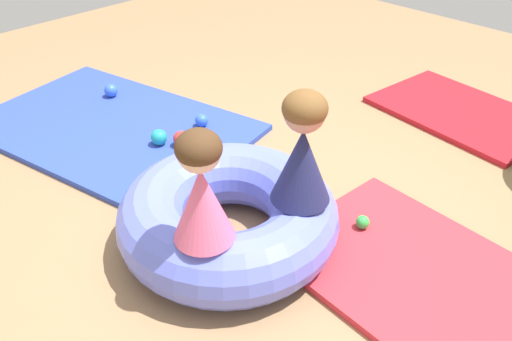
% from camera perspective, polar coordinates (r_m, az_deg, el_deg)
% --- Properties ---
extents(ground_plane, '(8.00, 8.00, 0.00)m').
position_cam_1_polar(ground_plane, '(2.86, 0.02, -6.89)').
color(ground_plane, '#93704C').
extents(gym_mat_far_right, '(1.49, 1.03, 0.04)m').
position_cam_1_polar(gym_mat_far_right, '(2.71, 18.24, -11.34)').
color(gym_mat_far_right, red).
rests_on(gym_mat_far_right, ground).
extents(gym_mat_center_rear, '(1.29, 0.96, 0.04)m').
position_cam_1_polar(gym_mat_center_rear, '(4.24, 21.09, 5.82)').
color(gym_mat_center_rear, '#B21923').
rests_on(gym_mat_center_rear, ground).
extents(gym_mat_near_right, '(2.10, 1.60, 0.04)m').
position_cam_1_polar(gym_mat_near_right, '(3.90, -15.12, 4.46)').
color(gym_mat_near_right, '#2D47B7').
rests_on(gym_mat_near_right, ground).
extents(inflatable_cushion, '(1.12, 1.12, 0.35)m').
position_cam_1_polar(inflatable_cushion, '(2.71, -2.99, -4.93)').
color(inflatable_cushion, '#6070E5').
rests_on(inflatable_cushion, ground).
extents(child_in_pink, '(0.33, 0.33, 0.53)m').
position_cam_1_polar(child_in_pink, '(2.18, -5.87, -1.94)').
color(child_in_pink, '#E5608E').
rests_on(child_in_pink, inflatable_cushion).
extents(child_in_navy, '(0.34, 0.34, 0.56)m').
position_cam_1_polar(child_in_navy, '(2.40, 5.01, 2.27)').
color(child_in_navy, navy).
rests_on(child_in_navy, inflatable_cushion).
extents(play_ball_blue, '(0.09, 0.09, 0.09)m').
position_cam_1_polar(play_ball_blue, '(3.74, -5.85, 5.36)').
color(play_ball_blue, blue).
rests_on(play_ball_blue, gym_mat_near_right).
extents(play_ball_red, '(0.10, 0.10, 0.10)m').
position_cam_1_polar(play_ball_red, '(3.53, -8.04, 3.40)').
color(play_ball_red, red).
rests_on(play_ball_red, gym_mat_near_right).
extents(play_ball_teal, '(0.11, 0.11, 0.11)m').
position_cam_1_polar(play_ball_teal, '(3.56, -10.35, 3.52)').
color(play_ball_teal, teal).
rests_on(play_ball_teal, gym_mat_near_right).
extents(play_ball_green, '(0.07, 0.07, 0.07)m').
position_cam_1_polar(play_ball_green, '(2.88, 11.34, -5.44)').
color(play_ball_green, green).
rests_on(play_ball_green, gym_mat_far_right).
extents(play_ball_blue_second, '(0.10, 0.10, 0.10)m').
position_cam_1_polar(play_ball_blue_second, '(4.28, -15.27, 8.27)').
color(play_ball_blue_second, blue).
rests_on(play_ball_blue_second, gym_mat_near_right).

